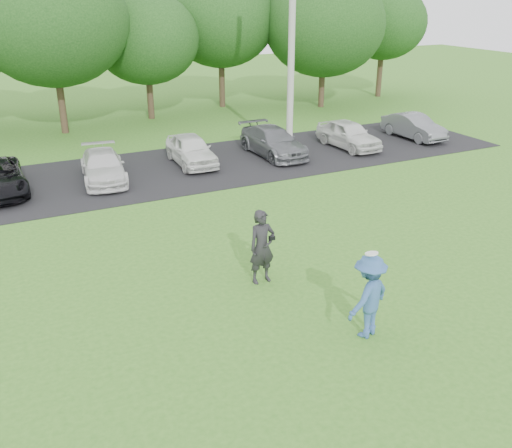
{
  "coord_description": "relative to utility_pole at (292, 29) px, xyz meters",
  "views": [
    {
      "loc": [
        -6.03,
        -8.67,
        6.97
      ],
      "look_at": [
        0.0,
        3.5,
        1.3
      ],
      "focal_mm": 40.0,
      "sensor_mm": 36.0,
      "label": 1
    }
  ],
  "objects": [
    {
      "name": "frisbee_player",
      "position": [
        -5.47,
        -13.08,
        -4.4
      ],
      "size": [
        1.38,
        1.07,
        2.05
      ],
      "color": "#32568D",
      "rests_on": "ground"
    },
    {
      "name": "parking_lot",
      "position": [
        -6.22,
        0.25,
        -5.33
      ],
      "size": [
        32.0,
        6.5,
        0.03
      ],
      "primitive_type": "cube",
      "color": "black",
      "rests_on": "ground"
    },
    {
      "name": "ground",
      "position": [
        -6.22,
        -12.75,
        -5.34
      ],
      "size": [
        100.0,
        100.0,
        0.0
      ],
      "primitive_type": "plane",
      "color": "#346C1E",
      "rests_on": "ground"
    },
    {
      "name": "tree_row",
      "position": [
        -4.71,
        10.01,
        -0.43
      ],
      "size": [
        42.39,
        9.85,
        8.64
      ],
      "color": "#38281C",
      "rests_on": "ground"
    },
    {
      "name": "parked_cars",
      "position": [
        -6.94,
        0.13,
        -4.72
      ],
      "size": [
        28.15,
        4.69,
        1.25
      ],
      "color": "black",
      "rests_on": "parking_lot"
    },
    {
      "name": "utility_pole",
      "position": [
        0.0,
        0.0,
        0.0
      ],
      "size": [
        0.28,
        0.28,
        10.69
      ],
      "primitive_type": "cylinder",
      "color": "#A1A09C",
      "rests_on": "ground"
    },
    {
      "name": "camera_bystander",
      "position": [
        -6.39,
        -9.93,
        -4.38
      ],
      "size": [
        0.72,
        0.49,
        1.93
      ],
      "color": "black",
      "rests_on": "ground"
    }
  ]
}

